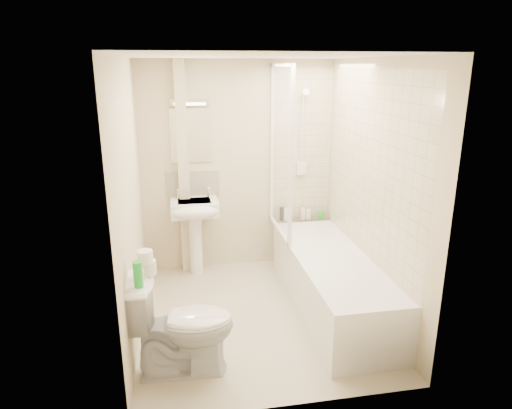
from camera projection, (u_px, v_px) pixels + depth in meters
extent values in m
plane|color=beige|center=(257.00, 315.00, 4.43)|extent=(2.50, 2.50, 0.00)
cube|color=beige|center=(238.00, 167.00, 5.26)|extent=(2.20, 0.02, 2.40)
cube|color=beige|center=(130.00, 203.00, 3.89)|extent=(0.02, 2.50, 2.40)
cube|color=beige|center=(372.00, 191.00, 4.27)|extent=(0.02, 2.50, 2.40)
cube|color=white|center=(257.00, 56.00, 3.73)|extent=(2.20, 2.50, 0.02)
cube|color=beige|center=(301.00, 146.00, 5.31)|extent=(0.70, 0.01, 1.75)
cube|color=beige|center=(372.00, 167.00, 4.22)|extent=(0.01, 2.10, 1.75)
cube|color=beige|center=(183.00, 171.00, 5.10)|extent=(0.12, 0.12, 2.40)
cube|color=beige|center=(193.00, 184.00, 5.21)|extent=(0.60, 0.02, 0.30)
cube|color=white|center=(191.00, 136.00, 5.05)|extent=(0.46, 0.01, 0.60)
cube|color=silver|center=(190.00, 102.00, 4.92)|extent=(0.42, 0.07, 0.07)
cube|color=white|center=(331.00, 282.00, 4.50)|extent=(0.70, 2.10, 0.55)
cube|color=white|center=(332.00, 262.00, 4.43)|extent=(0.56, 1.96, 0.05)
cube|color=white|center=(281.00, 152.00, 4.83)|extent=(0.01, 0.90, 1.80)
cube|color=white|center=(272.00, 145.00, 5.23)|extent=(0.04, 0.04, 1.80)
cube|color=white|center=(291.00, 160.00, 4.40)|extent=(0.04, 0.04, 1.80)
cube|color=white|center=(282.00, 65.00, 4.57)|extent=(0.04, 0.90, 0.04)
cube|color=white|center=(279.00, 230.00, 5.08)|extent=(0.04, 0.90, 0.03)
cylinder|color=white|center=(302.00, 136.00, 5.25)|extent=(0.02, 0.02, 0.90)
cylinder|color=white|center=(301.00, 174.00, 5.38)|extent=(0.05, 0.05, 0.02)
cylinder|color=white|center=(303.00, 96.00, 5.12)|extent=(0.05, 0.05, 0.02)
cylinder|color=white|center=(305.00, 93.00, 5.05)|extent=(0.08, 0.11, 0.11)
cube|color=white|center=(301.00, 168.00, 5.35)|extent=(0.10, 0.05, 0.14)
cylinder|color=white|center=(301.00, 132.00, 5.21)|extent=(0.01, 0.13, 0.84)
cylinder|color=white|center=(196.00, 244.00, 5.26)|extent=(0.15, 0.15, 0.70)
cube|color=white|center=(194.00, 208.00, 5.10)|extent=(0.52, 0.40, 0.16)
ellipsoid|color=white|center=(195.00, 212.00, 4.94)|extent=(0.52, 0.22, 0.16)
cube|color=silver|center=(194.00, 202.00, 5.08)|extent=(0.36, 0.26, 0.04)
cylinder|color=white|center=(178.00, 194.00, 5.13)|extent=(0.03, 0.03, 0.10)
cylinder|color=white|center=(209.00, 193.00, 5.19)|extent=(0.03, 0.03, 0.10)
sphere|color=white|center=(178.00, 190.00, 5.12)|extent=(0.04, 0.04, 0.04)
sphere|color=white|center=(209.00, 188.00, 5.17)|extent=(0.04, 0.04, 0.04)
cylinder|color=black|center=(282.00, 214.00, 5.42)|extent=(0.05, 0.05, 0.17)
cylinder|color=white|center=(285.00, 215.00, 5.43)|extent=(0.06, 0.06, 0.15)
cylinder|color=beige|center=(303.00, 214.00, 5.47)|extent=(0.06, 0.06, 0.15)
cylinder|color=white|center=(308.00, 214.00, 5.49)|extent=(0.06, 0.06, 0.12)
cylinder|color=green|center=(321.00, 215.00, 5.52)|extent=(0.06, 0.06, 0.09)
imported|color=white|center=(182.00, 325.00, 3.52)|extent=(0.54, 0.84, 0.81)
cylinder|color=white|center=(150.00, 267.00, 3.43)|extent=(0.10, 0.10, 0.11)
cylinder|color=white|center=(145.00, 257.00, 3.36)|extent=(0.12, 0.12, 0.10)
cylinder|color=green|center=(138.00, 274.00, 3.22)|extent=(0.07, 0.07, 0.19)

